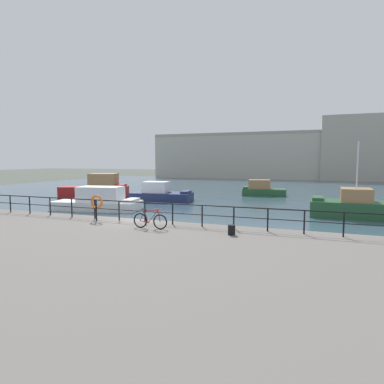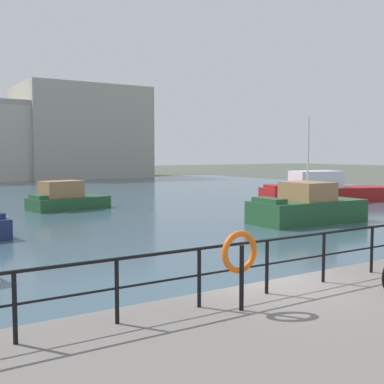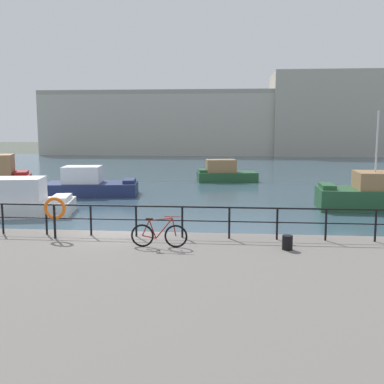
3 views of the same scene
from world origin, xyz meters
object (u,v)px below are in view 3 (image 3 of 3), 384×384
at_px(harbor_building, 246,122).
at_px(mooring_bollard, 287,243).
at_px(parked_bicycle, 159,235).
at_px(life_ring_stand, 55,210).
at_px(moored_blue_motorboat, 225,173).
at_px(moored_small_launch, 6,201).
at_px(moored_harbor_tender, 374,195).
at_px(moored_white_yacht, 90,185).

bearing_deg(harbor_building, mooring_bollard, -90.24).
distance_m(parked_bicycle, life_ring_stand, 3.79).
distance_m(harbor_building, mooring_bollard, 65.42).
relative_size(parked_bicycle, life_ring_stand, 1.27).
xyz_separation_m(harbor_building, parked_bicycle, (-4.22, -65.36, -4.13)).
bearing_deg(moored_blue_motorboat, moored_small_launch, 45.69).
relative_size(mooring_bollard, life_ring_stand, 0.31).
relative_size(moored_harbor_tender, life_ring_stand, 4.48).
xyz_separation_m(harbor_building, mooring_bollard, (-0.28, -65.27, -4.30)).
xyz_separation_m(moored_harbor_tender, moored_blue_motorboat, (-8.63, 12.87, -0.10)).
relative_size(harbor_building, moored_harbor_tender, 8.86).
bearing_deg(life_ring_stand, harbor_building, 83.05).
height_order(moored_white_yacht, moored_blue_motorboat, moored_white_yacht).
relative_size(moored_harbor_tender, mooring_bollard, 14.23).
bearing_deg(harbor_building, moored_small_launch, -103.97).
bearing_deg(parked_bicycle, moored_white_yacht, 113.79).
height_order(parked_bicycle, life_ring_stand, life_ring_stand).
xyz_separation_m(harbor_building, life_ring_stand, (-7.86, -64.51, -3.54)).
bearing_deg(moored_small_launch, mooring_bollard, -44.43).
bearing_deg(parked_bicycle, harbor_building, 85.79).
xyz_separation_m(harbor_building, moored_white_yacht, (-11.68, -48.84, -4.73)).
height_order(harbor_building, moored_small_launch, harbor_building).
xyz_separation_m(moored_small_launch, life_ring_stand, (6.08, -8.45, 1.15)).
relative_size(moored_blue_motorboat, life_ring_stand, 3.80).
xyz_separation_m(moored_small_launch, moored_white_yacht, (2.27, 7.22, -0.03)).
bearing_deg(moored_blue_motorboat, harbor_building, -103.57).
distance_m(harbor_building, moored_harbor_tender, 53.25).
distance_m(moored_small_launch, mooring_bollard, 16.49).
distance_m(moored_harbor_tender, moored_blue_motorboat, 15.50).
xyz_separation_m(harbor_building, moored_harbor_tender, (5.90, -52.72, -4.63)).
bearing_deg(moored_small_launch, moored_blue_motorboat, 44.89).
distance_m(harbor_building, life_ring_stand, 65.08).
bearing_deg(harbor_building, parked_bicycle, -93.69).
distance_m(moored_white_yacht, moored_blue_motorboat, 12.68).
height_order(moored_white_yacht, mooring_bollard, moored_white_yacht).
bearing_deg(mooring_bollard, parked_bicycle, -178.78).
height_order(harbor_building, mooring_bollard, harbor_building).
bearing_deg(moored_small_launch, moored_harbor_tender, -0.89).
relative_size(harbor_building, moored_small_launch, 7.28).
height_order(moored_small_launch, moored_white_yacht, moored_white_yacht).
xyz_separation_m(moored_white_yacht, moored_harbor_tender, (17.58, -3.88, 0.10)).
bearing_deg(moored_blue_motorboat, life_ring_stand, 68.60).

